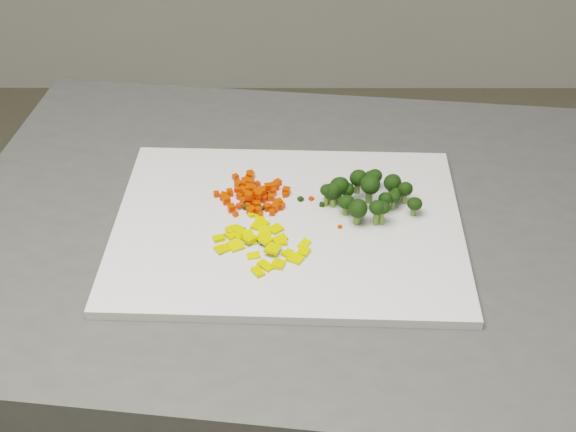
{
  "coord_description": "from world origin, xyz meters",
  "views": [
    {
      "loc": [
        -0.25,
        -0.84,
        1.51
      ],
      "look_at": [
        -0.25,
        -0.07,
        0.92
      ],
      "focal_mm": 50.0,
      "sensor_mm": 36.0,
      "label": 1
    }
  ],
  "objects_px": {
    "cutting_board": "(288,226)",
    "carrot_pile": "(252,189)",
    "broccoli_pile": "(369,191)",
    "pepper_pile": "(258,241)"
  },
  "relations": [
    {
      "from": "carrot_pile",
      "to": "broccoli_pile",
      "type": "height_order",
      "value": "broccoli_pile"
    },
    {
      "from": "cutting_board",
      "to": "pepper_pile",
      "type": "height_order",
      "value": "pepper_pile"
    },
    {
      "from": "cutting_board",
      "to": "carrot_pile",
      "type": "xyz_separation_m",
      "value": [
        -0.05,
        0.05,
        0.02
      ]
    },
    {
      "from": "carrot_pile",
      "to": "broccoli_pile",
      "type": "distance_m",
      "value": 0.15
    },
    {
      "from": "pepper_pile",
      "to": "broccoli_pile",
      "type": "height_order",
      "value": "broccoli_pile"
    },
    {
      "from": "cutting_board",
      "to": "broccoli_pile",
      "type": "xyz_separation_m",
      "value": [
        0.1,
        0.03,
        0.03
      ]
    },
    {
      "from": "cutting_board",
      "to": "pepper_pile",
      "type": "xyz_separation_m",
      "value": [
        -0.03,
        -0.05,
        0.01
      ]
    },
    {
      "from": "pepper_pile",
      "to": "broccoli_pile",
      "type": "relative_size",
      "value": 0.97
    },
    {
      "from": "cutting_board",
      "to": "broccoli_pile",
      "type": "bearing_deg",
      "value": 16.39
    },
    {
      "from": "cutting_board",
      "to": "pepper_pile",
      "type": "distance_m",
      "value": 0.06
    }
  ]
}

